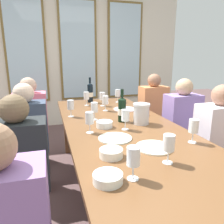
# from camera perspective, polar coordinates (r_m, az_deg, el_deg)

# --- Properties ---
(ground_plane) EXTENTS (12.00, 12.00, 0.00)m
(ground_plane) POSITION_cam_1_polar(r_m,az_deg,el_deg) (2.31, 2.21, -21.15)
(ground_plane) COLOR brown
(back_wall_with_windows) EXTENTS (4.19, 0.10, 2.90)m
(back_wall_with_windows) POSITION_cam_1_polar(r_m,az_deg,el_deg) (4.43, -8.87, 15.53)
(back_wall_with_windows) COLOR silver
(back_wall_with_windows) RESTS_ON ground
(dining_table) EXTENTS (0.99, 2.57, 0.74)m
(dining_table) POSITION_cam_1_polar(r_m,az_deg,el_deg) (2.00, 2.39, -5.15)
(dining_table) COLOR brown
(dining_table) RESTS_ON ground
(white_plate_0) EXTENTS (0.25, 0.25, 0.01)m
(white_plate_0) POSITION_cam_1_polar(r_m,az_deg,el_deg) (1.52, 11.04, -9.08)
(white_plate_0) COLOR white
(white_plate_0) RESTS_ON dining_table
(white_plate_1) EXTENTS (0.27, 0.27, 0.01)m
(white_plate_1) POSITION_cam_1_polar(r_m,az_deg,el_deg) (2.55, 3.41, 0.75)
(white_plate_1) COLOR white
(white_plate_1) RESTS_ON dining_table
(white_plate_2) EXTENTS (0.25, 0.25, 0.01)m
(white_plate_2) POSITION_cam_1_polar(r_m,az_deg,el_deg) (1.65, 0.81, -6.87)
(white_plate_2) COLOR white
(white_plate_2) RESTS_ON dining_table
(metal_pitcher) EXTENTS (0.16, 0.16, 0.19)m
(metal_pitcher) POSITION_cam_1_polar(r_m,az_deg,el_deg) (2.00, 7.68, -0.41)
(metal_pitcher) COLOR silver
(metal_pitcher) RESTS_ON dining_table
(wine_bottle_0) EXTENTS (0.08, 0.08, 0.31)m
(wine_bottle_0) POSITION_cam_1_polar(r_m,az_deg,el_deg) (2.05, 2.65, 0.70)
(wine_bottle_0) COLOR black
(wine_bottle_0) RESTS_ON dining_table
(wine_bottle_1) EXTENTS (0.08, 0.08, 0.34)m
(wine_bottle_1) POSITION_cam_1_polar(r_m,az_deg,el_deg) (2.95, -5.74, 5.07)
(wine_bottle_1) COLOR black
(wine_bottle_1) RESTS_ON dining_table
(tasting_bowl_0) EXTENTS (0.15, 0.15, 0.05)m
(tasting_bowl_0) POSITION_cam_1_polar(r_m,az_deg,el_deg) (1.36, -0.23, -10.72)
(tasting_bowl_0) COLOR white
(tasting_bowl_0) RESTS_ON dining_table
(tasting_bowl_1) EXTENTS (0.14, 0.14, 0.05)m
(tasting_bowl_1) POSITION_cam_1_polar(r_m,az_deg,el_deg) (1.91, -1.99, -3.23)
(tasting_bowl_1) COLOR white
(tasting_bowl_1) RESTS_ON dining_table
(tasting_bowl_2) EXTENTS (0.15, 0.15, 0.05)m
(tasting_bowl_2) POSITION_cam_1_polar(r_m,az_deg,el_deg) (1.11, -1.11, -16.93)
(tasting_bowl_2) COLOR white
(tasting_bowl_2) RESTS_ON dining_table
(tasting_bowl_3) EXTENTS (0.14, 0.14, 0.05)m
(tasting_bowl_3) POSITION_cam_1_polar(r_m,az_deg,el_deg) (2.33, 7.55, -0.23)
(tasting_bowl_3) COLOR white
(tasting_bowl_3) RESTS_ON dining_table
(wine_glass_0) EXTENTS (0.07, 0.07, 0.17)m
(wine_glass_0) POSITION_cam_1_polar(r_m,az_deg,el_deg) (2.94, 1.49, 4.91)
(wine_glass_0) COLOR white
(wine_glass_0) RESTS_ON dining_table
(wine_glass_1) EXTENTS (0.07, 0.07, 0.17)m
(wine_glass_1) POSITION_cam_1_polar(r_m,az_deg,el_deg) (1.29, 14.68, -8.17)
(wine_glass_1) COLOR white
(wine_glass_1) RESTS_ON dining_table
(wine_glass_2) EXTENTS (0.07, 0.07, 0.17)m
(wine_glass_2) POSITION_cam_1_polar(r_m,az_deg,el_deg) (1.65, 20.62, -3.71)
(wine_glass_2) COLOR white
(wine_glass_2) RESTS_ON dining_table
(wine_glass_3) EXTENTS (0.07, 0.07, 0.17)m
(wine_glass_3) POSITION_cam_1_polar(r_m,az_deg,el_deg) (2.11, -4.64, 1.02)
(wine_glass_3) COLOR white
(wine_glass_3) RESTS_ON dining_table
(wine_glass_4) EXTENTS (0.07, 0.07, 0.17)m
(wine_glass_4) POSITION_cam_1_polar(r_m,az_deg,el_deg) (2.26, -10.80, 1.76)
(wine_glass_4) COLOR white
(wine_glass_4) RESTS_ON dining_table
(wine_glass_5) EXTENTS (0.07, 0.07, 0.17)m
(wine_glass_5) POSITION_cam_1_polar(r_m,az_deg,el_deg) (1.82, 3.52, -1.00)
(wine_glass_5) COLOR white
(wine_glass_5) RESTS_ON dining_table
(wine_glass_6) EXTENTS (0.07, 0.07, 0.17)m
(wine_glass_6) POSITION_cam_1_polar(r_m,az_deg,el_deg) (1.10, 5.63, -11.68)
(wine_glass_6) COLOR white
(wine_glass_6) RESTS_ON dining_table
(wine_glass_7) EXTENTS (0.07, 0.07, 0.17)m
(wine_glass_7) POSITION_cam_1_polar(r_m,az_deg,el_deg) (2.71, -2.55, 4.10)
(wine_glass_7) COLOR white
(wine_glass_7) RESTS_ON dining_table
(wine_glass_8) EXTENTS (0.07, 0.07, 0.17)m
(wine_glass_8) POSITION_cam_1_polar(r_m,az_deg,el_deg) (2.76, -6.74, 4.19)
(wine_glass_8) COLOR white
(wine_glass_8) RESTS_ON dining_table
(wine_glass_9) EXTENTS (0.07, 0.07, 0.17)m
(wine_glass_9) POSITION_cam_1_polar(r_m,az_deg,el_deg) (1.75, -5.91, -1.84)
(wine_glass_9) COLOR white
(wine_glass_9) RESTS_ON dining_table
(wine_glass_10) EXTENTS (0.07, 0.07, 0.17)m
(wine_glass_10) POSITION_cam_1_polar(r_m,az_deg,el_deg) (2.47, -1.68, 3.08)
(wine_glass_10) COLOR white
(wine_glass_10) RESTS_ON dining_table
(seated_person_0) EXTENTS (0.38, 0.24, 1.11)m
(seated_person_0) POSITION_cam_1_polar(r_m,az_deg,el_deg) (2.83, -20.27, -3.32)
(seated_person_0) COLOR #2F3644
(seated_person_0) RESTS_ON ground
(seated_person_1) EXTENTS (0.38, 0.24, 1.11)m
(seated_person_1) POSITION_cam_1_polar(r_m,az_deg,el_deg) (3.25, 10.60, -0.50)
(seated_person_1) COLOR #24392E
(seated_person_1) RESTS_ON ground
(seated_person_2) EXTENTS (0.38, 0.24, 1.11)m
(seated_person_2) POSITION_cam_1_polar(r_m,az_deg,el_deg) (1.70, -22.62, -15.48)
(seated_person_2) COLOR #382131
(seated_person_2) RESTS_ON ground
(seated_person_3) EXTENTS (0.38, 0.24, 1.11)m
(seated_person_3) POSITION_cam_1_polar(r_m,az_deg,el_deg) (2.25, 25.61, -8.45)
(seated_person_3) COLOR #23373E
(seated_person_3) RESTS_ON ground
(seated_person_6) EXTENTS (0.38, 0.24, 1.11)m
(seated_person_6) POSITION_cam_1_polar(r_m,az_deg,el_deg) (2.29, -21.06, -7.51)
(seated_person_6) COLOR #2E2D38
(seated_person_6) RESTS_ON ground
(seated_person_7) EXTENTS (0.38, 0.24, 1.11)m
(seated_person_7) POSITION_cam_1_polar(r_m,az_deg,el_deg) (2.66, 17.61, -4.27)
(seated_person_7) COLOR #212A2E
(seated_person_7) RESTS_ON ground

